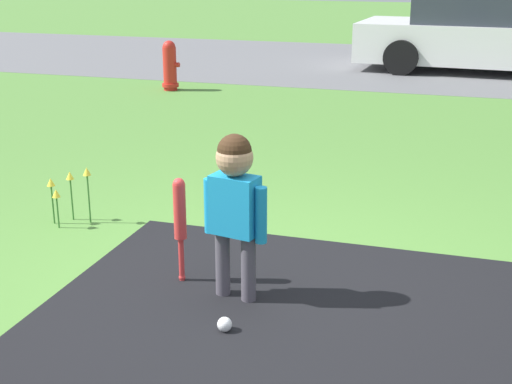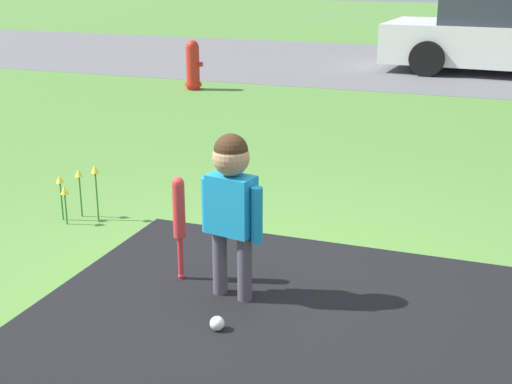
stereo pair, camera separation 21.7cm
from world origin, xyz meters
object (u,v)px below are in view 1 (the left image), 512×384
Objects in this scene: baseball_bat at (180,215)px; fire_hydrant at (170,66)px; parked_car at (489,35)px; child at (235,194)px; sports_ball at (225,324)px.

fire_hydrant is at bearing 114.46° from baseball_bat.
parked_car is (1.75, 9.52, 0.20)m from baseball_bat.
child is at bearing -63.02° from fire_hydrant.
child is 1.48× the size of baseball_bat.
sports_ball is 10.13m from parked_car.
baseball_bat is at bearing -65.54° from fire_hydrant.
sports_ball is at bearing -47.92° from baseball_bat.
parked_car is at bearing 79.57° from baseball_bat.
parked_car is (1.36, 9.63, -0.01)m from child.
fire_hydrant reaches higher than sports_ball.
baseball_bat is 0.80m from sports_ball.
sports_ball is (0.47, -0.52, -0.39)m from baseball_bat.
sports_ball is 7.42m from fire_hydrant.
child reaches higher than fire_hydrant.
child is 0.73m from sports_ball.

